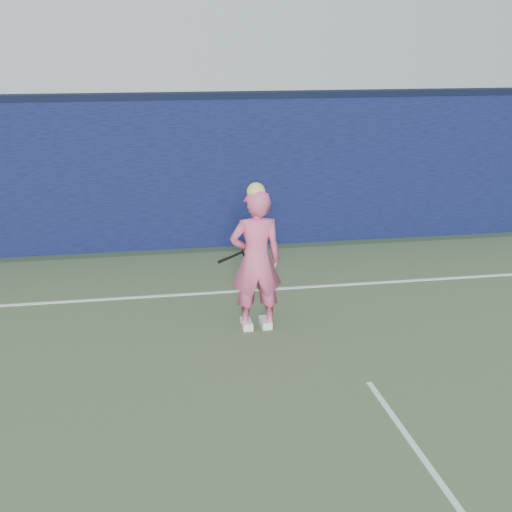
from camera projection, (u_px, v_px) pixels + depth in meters
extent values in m
plane|color=#30492C|center=(404.00, 433.00, 6.52)|extent=(80.00, 80.00, 0.00)
cube|color=#0B0C33|center=(268.00, 172.00, 12.26)|extent=(24.00, 0.40, 2.50)
cube|color=black|center=(268.00, 95.00, 11.88)|extent=(24.00, 0.42, 0.10)
imported|color=#DA5482|center=(256.00, 260.00, 8.64)|extent=(0.65, 0.43, 1.75)
sphere|color=#DCCB63|center=(256.00, 192.00, 8.39)|extent=(0.22, 0.22, 0.22)
cube|color=white|center=(265.00, 323.00, 8.90)|extent=(0.12, 0.28, 0.10)
cube|color=white|center=(247.00, 324.00, 8.86)|extent=(0.12, 0.28, 0.10)
torus|color=black|center=(253.00, 249.00, 9.10)|extent=(0.32, 0.22, 0.34)
torus|color=#C4E015|center=(253.00, 249.00, 9.10)|extent=(0.26, 0.17, 0.28)
cylinder|color=beige|center=(253.00, 249.00, 9.10)|extent=(0.26, 0.16, 0.28)
cylinder|color=black|center=(234.00, 256.00, 9.03)|extent=(0.30, 0.13, 0.11)
cylinder|color=black|center=(223.00, 260.00, 9.00)|extent=(0.14, 0.09, 0.07)
cube|color=white|center=(301.00, 287.00, 10.28)|extent=(11.00, 0.08, 0.01)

